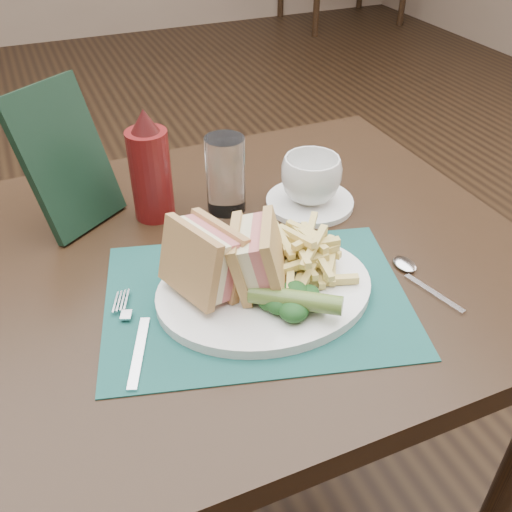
{
  "coord_description": "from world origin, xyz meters",
  "views": [
    {
      "loc": [
        -0.25,
        -1.16,
        1.27
      ],
      "look_at": [
        0.0,
        -0.58,
        0.8
      ],
      "focal_mm": 40.0,
      "sensor_mm": 36.0,
      "label": 1
    }
  ],
  "objects_px": {
    "plate": "(265,290)",
    "saucer": "(310,202)",
    "sandwich_half_b": "(242,255)",
    "table_main": "(239,408)",
    "check_presenter": "(65,159)",
    "drinking_glass": "(226,175)",
    "coffee_cup": "(311,179)",
    "sandwich_half_a": "(190,266)",
    "placemat": "(256,298)",
    "ketchup_bottle": "(150,165)"
  },
  "relations": [
    {
      "from": "plate",
      "to": "table_main",
      "type": "bearing_deg",
      "value": 95.28
    },
    {
      "from": "drinking_glass",
      "to": "check_presenter",
      "type": "height_order",
      "value": "check_presenter"
    },
    {
      "from": "plate",
      "to": "sandwich_half_b",
      "type": "relative_size",
      "value": 3.05
    },
    {
      "from": "plate",
      "to": "sandwich_half_b",
      "type": "height_order",
      "value": "sandwich_half_b"
    },
    {
      "from": "drinking_glass",
      "to": "sandwich_half_a",
      "type": "bearing_deg",
      "value": -121.14
    },
    {
      "from": "saucer",
      "to": "coffee_cup",
      "type": "bearing_deg",
      "value": 0.0
    },
    {
      "from": "saucer",
      "to": "drinking_glass",
      "type": "bearing_deg",
      "value": 161.95
    },
    {
      "from": "plate",
      "to": "saucer",
      "type": "distance_m",
      "value": 0.25
    },
    {
      "from": "placemat",
      "to": "saucer",
      "type": "height_order",
      "value": "saucer"
    },
    {
      "from": "table_main",
      "to": "sandwich_half_a",
      "type": "distance_m",
      "value": 0.46
    },
    {
      "from": "sandwich_half_b",
      "to": "drinking_glass",
      "type": "distance_m",
      "value": 0.23
    },
    {
      "from": "placemat",
      "to": "ketchup_bottle",
      "type": "height_order",
      "value": "ketchup_bottle"
    },
    {
      "from": "saucer",
      "to": "coffee_cup",
      "type": "xyz_separation_m",
      "value": [
        0.0,
        0.0,
        0.04
      ]
    },
    {
      "from": "table_main",
      "to": "check_presenter",
      "type": "distance_m",
      "value": 0.56
    },
    {
      "from": "table_main",
      "to": "placemat",
      "type": "height_order",
      "value": "placemat"
    },
    {
      "from": "saucer",
      "to": "check_presenter",
      "type": "height_order",
      "value": "check_presenter"
    },
    {
      "from": "coffee_cup",
      "to": "drinking_glass",
      "type": "distance_m",
      "value": 0.14
    },
    {
      "from": "table_main",
      "to": "drinking_glass",
      "type": "height_order",
      "value": "drinking_glass"
    },
    {
      "from": "table_main",
      "to": "ketchup_bottle",
      "type": "bearing_deg",
      "value": 119.36
    },
    {
      "from": "table_main",
      "to": "coffee_cup",
      "type": "relative_size",
      "value": 8.93
    },
    {
      "from": "ketchup_bottle",
      "to": "check_presenter",
      "type": "distance_m",
      "value": 0.13
    },
    {
      "from": "coffee_cup",
      "to": "check_presenter",
      "type": "relative_size",
      "value": 0.44
    },
    {
      "from": "sandwich_half_b",
      "to": "coffee_cup",
      "type": "distance_m",
      "value": 0.26
    },
    {
      "from": "table_main",
      "to": "sandwich_half_b",
      "type": "bearing_deg",
      "value": -104.46
    },
    {
      "from": "table_main",
      "to": "plate",
      "type": "relative_size",
      "value": 3.0
    },
    {
      "from": "sandwich_half_b",
      "to": "check_presenter",
      "type": "height_order",
      "value": "check_presenter"
    },
    {
      "from": "plate",
      "to": "check_presenter",
      "type": "relative_size",
      "value": 1.3
    },
    {
      "from": "sandwich_half_a",
      "to": "sandwich_half_b",
      "type": "bearing_deg",
      "value": -22.64
    },
    {
      "from": "table_main",
      "to": "plate",
      "type": "xyz_separation_m",
      "value": [
        0.0,
        -0.11,
        0.38
      ]
    },
    {
      "from": "placemat",
      "to": "ketchup_bottle",
      "type": "distance_m",
      "value": 0.29
    },
    {
      "from": "check_presenter",
      "to": "ketchup_bottle",
      "type": "bearing_deg",
      "value": -51.22
    },
    {
      "from": "sandwich_half_b",
      "to": "ketchup_bottle",
      "type": "height_order",
      "value": "ketchup_bottle"
    },
    {
      "from": "table_main",
      "to": "sandwich_half_a",
      "type": "height_order",
      "value": "sandwich_half_a"
    },
    {
      "from": "coffee_cup",
      "to": "ketchup_bottle",
      "type": "distance_m",
      "value": 0.27
    },
    {
      "from": "placemat",
      "to": "ketchup_bottle",
      "type": "bearing_deg",
      "value": 104.99
    },
    {
      "from": "plate",
      "to": "sandwich_half_a",
      "type": "bearing_deg",
      "value": 175.02
    },
    {
      "from": "saucer",
      "to": "drinking_glass",
      "type": "height_order",
      "value": "drinking_glass"
    },
    {
      "from": "check_presenter",
      "to": "sandwich_half_a",
      "type": "bearing_deg",
      "value": -103.89
    },
    {
      "from": "drinking_glass",
      "to": "saucer",
      "type": "bearing_deg",
      "value": -18.05
    },
    {
      "from": "placemat",
      "to": "saucer",
      "type": "bearing_deg",
      "value": 46.54
    },
    {
      "from": "plate",
      "to": "sandwich_half_b",
      "type": "distance_m",
      "value": 0.06
    },
    {
      "from": "coffee_cup",
      "to": "drinking_glass",
      "type": "relative_size",
      "value": 0.78
    },
    {
      "from": "drinking_glass",
      "to": "plate",
      "type": "bearing_deg",
      "value": -97.91
    },
    {
      "from": "table_main",
      "to": "sandwich_half_b",
      "type": "distance_m",
      "value": 0.45
    },
    {
      "from": "sandwich_half_a",
      "to": "ketchup_bottle",
      "type": "bearing_deg",
      "value": 66.62
    },
    {
      "from": "placemat",
      "to": "saucer",
      "type": "distance_m",
      "value": 0.26
    },
    {
      "from": "placemat",
      "to": "check_presenter",
      "type": "distance_m",
      "value": 0.37
    },
    {
      "from": "sandwich_half_b",
      "to": "coffee_cup",
      "type": "bearing_deg",
      "value": 68.67
    },
    {
      "from": "plate",
      "to": "coffee_cup",
      "type": "xyz_separation_m",
      "value": [
        0.17,
        0.19,
        0.04
      ]
    },
    {
      "from": "sandwich_half_a",
      "to": "check_presenter",
      "type": "xyz_separation_m",
      "value": [
        -0.11,
        0.28,
        0.04
      ]
    }
  ]
}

